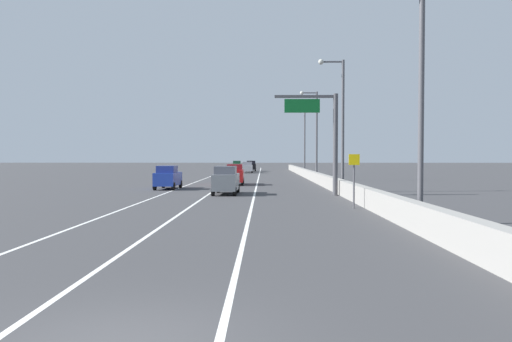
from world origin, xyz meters
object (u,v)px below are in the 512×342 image
object	(u,v)px
car_silver_1	(247,167)
car_red_5	(235,174)
speed_advisory_sign	(354,177)
overhead_sign_gantry	(325,131)
car_green_3	(237,166)
lamp_post_right_fourth	(303,136)
car_blue_0	(168,177)
lamp_post_right_third	(315,130)
lamp_post_right_second	(340,116)
car_gray_2	(226,180)
car_black_4	(251,166)
lamp_post_right_near	(416,78)

from	to	relation	value
car_silver_1	car_red_5	bearing A→B (deg)	-90.06
speed_advisory_sign	car_red_5	size ratio (longest dim) A/B	0.64
overhead_sign_gantry	car_green_3	size ratio (longest dim) A/B	1.86
car_silver_1	speed_advisory_sign	bearing A→B (deg)	-82.33
car_red_5	lamp_post_right_fourth	bearing A→B (deg)	71.78
car_blue_0	car_red_5	world-z (taller)	car_red_5
car_silver_1	overhead_sign_gantry	bearing A→B (deg)	-81.47
lamp_post_right_third	lamp_post_right_fourth	distance (m)	18.87
lamp_post_right_second	car_gray_2	world-z (taller)	lamp_post_right_second
lamp_post_right_second	car_blue_0	bearing A→B (deg)	168.37
lamp_post_right_fourth	car_green_3	size ratio (longest dim) A/B	2.67
car_silver_1	car_green_3	distance (m)	15.97
overhead_sign_gantry	lamp_post_right_second	distance (m)	4.30
car_black_4	lamp_post_right_third	bearing A→B (deg)	-76.71
lamp_post_right_fourth	car_silver_1	world-z (taller)	lamp_post_right_fourth
car_black_4	speed_advisory_sign	bearing A→B (deg)	-83.74
lamp_post_right_near	car_black_4	world-z (taller)	lamp_post_right_near
lamp_post_right_second	car_red_5	bearing A→B (deg)	133.55
lamp_post_right_near	car_red_5	world-z (taller)	lamp_post_right_near
lamp_post_right_near	lamp_post_right_fourth	size ratio (longest dim) A/B	1.00
lamp_post_right_fourth	car_red_5	xyz separation A→B (m)	(-9.26, -28.14, -5.10)
car_black_4	car_red_5	world-z (taller)	car_red_5
overhead_sign_gantry	car_gray_2	world-z (taller)	overhead_sign_gantry
lamp_post_right_near	car_blue_0	distance (m)	26.94
lamp_post_right_near	car_silver_1	world-z (taller)	lamp_post_right_near
car_blue_0	car_red_5	size ratio (longest dim) A/B	0.90
lamp_post_right_fourth	car_silver_1	bearing A→B (deg)	138.48
car_blue_0	car_red_5	distance (m)	8.61
overhead_sign_gantry	car_silver_1	size ratio (longest dim) A/B	1.65
car_gray_2	car_red_5	world-z (taller)	car_gray_2
car_gray_2	car_green_3	bearing A→B (deg)	92.45
car_black_4	car_red_5	distance (m)	45.81
speed_advisory_sign	lamp_post_right_fourth	xyz separation A→B (m)	(1.34, 50.34, 4.39)
car_blue_0	car_black_4	distance (m)	52.74
car_blue_0	speed_advisory_sign	bearing A→B (deg)	-49.21
speed_advisory_sign	car_silver_1	size ratio (longest dim) A/B	0.66
car_blue_0	car_red_5	bearing A→B (deg)	49.84
car_black_4	lamp_post_right_fourth	bearing A→B (deg)	-63.52
car_green_3	lamp_post_right_fourth	bearing A→B (deg)	-63.40
lamp_post_right_third	car_silver_1	xyz separation A→B (m)	(-9.05, 27.04, -5.16)
speed_advisory_sign	lamp_post_right_second	distance (m)	13.39
overhead_sign_gantry	car_blue_0	bearing A→B (deg)	152.69
lamp_post_right_near	lamp_post_right_second	xyz separation A→B (m)	(-0.16, 18.87, 0.00)
car_green_3	car_black_4	distance (m)	6.98
overhead_sign_gantry	car_red_5	size ratio (longest dim) A/B	1.61
lamp_post_right_second	car_gray_2	size ratio (longest dim) A/B	2.55
speed_advisory_sign	car_blue_0	xyz separation A→B (m)	(-13.48, 15.62, -0.74)
lamp_post_right_third	car_green_3	xyz separation A→B (m)	(-11.79, 42.76, -5.14)
car_red_5	lamp_post_right_near	bearing A→B (deg)	-71.93
speed_advisory_sign	car_blue_0	world-z (taller)	speed_advisory_sign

